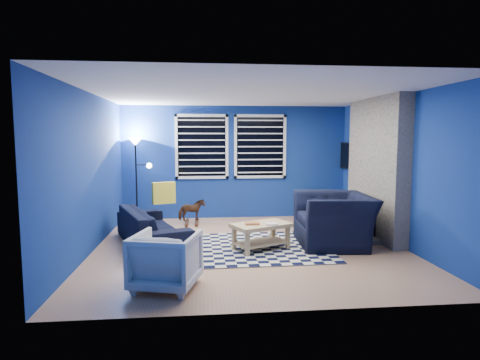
# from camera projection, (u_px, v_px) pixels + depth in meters

# --- Properties ---
(floor) EXTENTS (5.00, 5.00, 0.00)m
(floor) POSITION_uv_depth(u_px,v_px,m) (249.00, 247.00, 6.62)
(floor) COLOR tan
(floor) RESTS_ON ground
(ceiling) EXTENTS (5.00, 5.00, 0.00)m
(ceiling) POSITION_uv_depth(u_px,v_px,m) (249.00, 93.00, 6.36)
(ceiling) COLOR white
(ceiling) RESTS_ON wall_back
(wall_back) EXTENTS (5.00, 0.00, 5.00)m
(wall_back) POSITION_uv_depth(u_px,v_px,m) (236.00, 162.00, 8.96)
(wall_back) COLOR navy
(wall_back) RESTS_ON floor
(wall_left) EXTENTS (0.00, 5.00, 5.00)m
(wall_left) POSITION_uv_depth(u_px,v_px,m) (90.00, 173.00, 6.24)
(wall_left) COLOR navy
(wall_left) RESTS_ON floor
(wall_right) EXTENTS (0.00, 5.00, 5.00)m
(wall_right) POSITION_uv_depth(u_px,v_px,m) (397.00, 170.00, 6.74)
(wall_right) COLOR navy
(wall_right) RESTS_ON floor
(fireplace) EXTENTS (0.65, 2.00, 2.50)m
(fireplace) POSITION_uv_depth(u_px,v_px,m) (375.00, 171.00, 7.22)
(fireplace) COLOR gray
(fireplace) RESTS_ON floor
(window_left) EXTENTS (1.17, 0.06, 1.42)m
(window_left) POSITION_uv_depth(u_px,v_px,m) (202.00, 147.00, 8.81)
(window_left) COLOR black
(window_left) RESTS_ON wall_back
(window_right) EXTENTS (1.17, 0.06, 1.42)m
(window_right) POSITION_uv_depth(u_px,v_px,m) (260.00, 147.00, 8.94)
(window_right) COLOR black
(window_right) RESTS_ON wall_back
(tv) EXTENTS (0.07, 1.00, 0.58)m
(tv) POSITION_uv_depth(u_px,v_px,m) (350.00, 156.00, 8.69)
(tv) COLOR black
(tv) RESTS_ON wall_right
(rug) EXTENTS (2.53, 2.04, 0.02)m
(rug) POSITION_uv_depth(u_px,v_px,m) (250.00, 248.00, 6.55)
(rug) COLOR black
(rug) RESTS_ON floor
(sofa) EXTENTS (2.22, 1.49, 0.60)m
(sofa) POSITION_uv_depth(u_px,v_px,m) (152.00, 227.00, 6.74)
(sofa) COLOR black
(sofa) RESTS_ON floor
(armchair_big) EXTENTS (1.38, 1.23, 0.86)m
(armchair_big) POSITION_uv_depth(u_px,v_px,m) (334.00, 220.00, 6.70)
(armchair_big) COLOR black
(armchair_big) RESTS_ON floor
(armchair_bent) EXTENTS (0.90, 0.91, 0.68)m
(armchair_bent) POSITION_uv_depth(u_px,v_px,m) (166.00, 260.00, 4.77)
(armchair_bent) COLOR gray
(armchair_bent) RESTS_ON floor
(rocking_horse) EXTENTS (0.40, 0.58, 0.45)m
(rocking_horse) POSITION_uv_depth(u_px,v_px,m) (192.00, 210.00, 8.32)
(rocking_horse) COLOR #462316
(rocking_horse) RESTS_ON floor
(coffee_table) EXTENTS (1.04, 0.85, 0.45)m
(coffee_table) POSITION_uv_depth(u_px,v_px,m) (261.00, 231.00, 6.41)
(coffee_table) COLOR #D6B278
(coffee_table) RESTS_ON rug
(cabinet) EXTENTS (0.57, 0.41, 0.53)m
(cabinet) POSITION_uv_depth(u_px,v_px,m) (312.00, 208.00, 8.89)
(cabinet) COLOR #D6B278
(cabinet) RESTS_ON floor
(floor_lamp) EXTENTS (0.49, 0.30, 1.80)m
(floor_lamp) POSITION_uv_depth(u_px,v_px,m) (137.00, 153.00, 8.48)
(floor_lamp) COLOR black
(floor_lamp) RESTS_ON floor
(throw_pillow) EXTENTS (0.43, 0.26, 0.39)m
(throw_pillow) POSITION_uv_depth(u_px,v_px,m) (164.00, 193.00, 7.26)
(throw_pillow) COLOR yellow
(throw_pillow) RESTS_ON sofa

